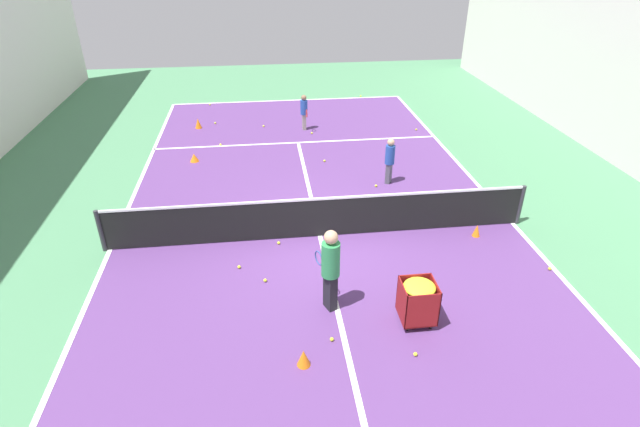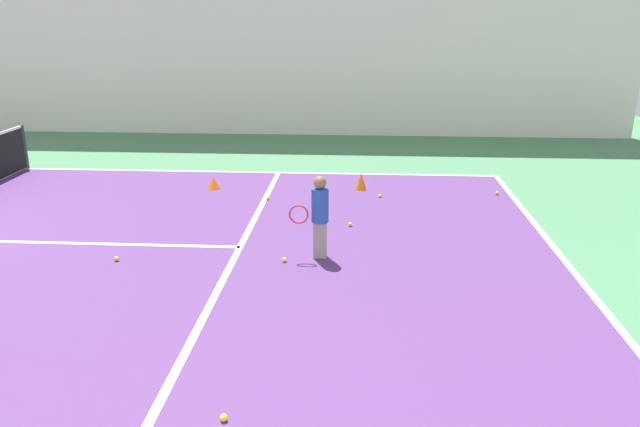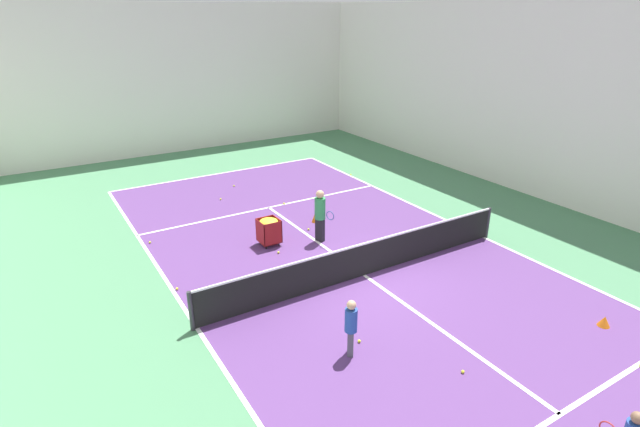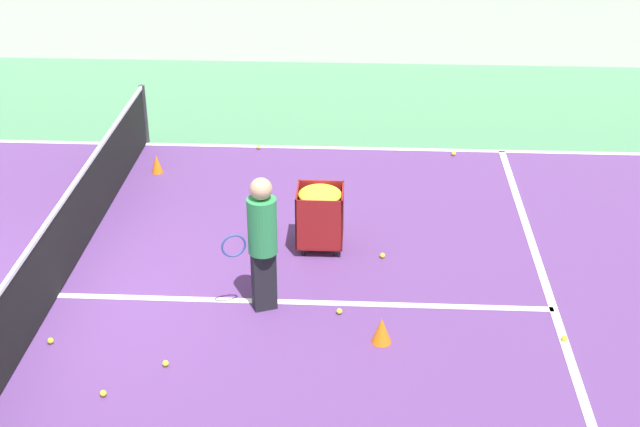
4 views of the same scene
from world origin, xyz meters
The scene contains 19 objects.
ground_plane centered at (0.00, 0.00, 0.00)m, with size 34.44×34.44×0.00m, color #477F56.
court_playing_area centered at (0.00, 0.00, 0.00)m, with size 9.30×21.32×0.00m.
line_sideline_left centered at (-4.65, 0.00, 0.01)m, with size 0.10×21.32×0.00m, color white.
line_service_far centered at (0.00, 5.86, 0.01)m, with size 9.30×0.10×0.00m, color white.
line_centre_service centered at (0.00, 0.00, 0.01)m, with size 0.10×11.72×0.00m, color white.
tennis_net centered at (0.00, 0.00, 0.51)m, with size 9.60×0.10×0.99m.
coach_at_net centered at (0.12, 2.50, 0.95)m, with size 0.45×0.66×1.66m.
ball_cart centered at (-1.34, 3.07, 0.60)m, with size 0.60×0.60×0.85m.
training_cone_2 centered at (0.74, 3.85, 0.15)m, with size 0.22×0.22×0.30m, color orange.
training_cone_3 centered at (-3.55, 0.44, 0.15)m, with size 0.18×0.18×0.29m, color orange.
tennis_ball_2 centered at (1.30, 1.57, 0.04)m, with size 0.07×0.07×0.07m, color yellow.
tennis_ball_3 centered at (0.62, 5.86, 0.04)m, with size 0.07×0.07×0.07m, color yellow.
tennis_ball_8 centered at (-4.54, 1.90, 0.04)m, with size 0.07×0.07×0.07m, color yellow.
tennis_ball_9 centered at (0.22, 3.37, 0.04)m, with size 0.07×0.07×0.07m, color yellow.
tennis_ball_10 centered at (-1.10, 3.88, 0.04)m, with size 0.07×0.07×0.07m, color yellow.
tennis_ball_11 centered at (1.82, 1.05, 0.04)m, with size 0.07×0.07×0.07m, color yellow.
tennis_ball_13 centered at (-1.38, 2.39, 0.04)m, with size 0.07×0.07×0.07m, color yellow.
tennis_ball_18 centered at (-4.44, 5.06, 0.04)m, with size 0.07×0.07×0.07m, color yellow.
tennis_ball_19 centered at (0.96, 0.23, 0.04)m, with size 0.07×0.07×0.07m, color yellow.
Camera 4 is at (8.81, 3.59, 5.74)m, focal length 50.00 mm.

